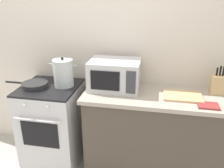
{
  "coord_description": "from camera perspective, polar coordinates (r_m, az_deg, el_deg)",
  "views": [
    {
      "loc": [
        0.74,
        -1.55,
        1.88
      ],
      "look_at": [
        0.33,
        0.6,
        1.0
      ],
      "focal_mm": 38.28,
      "sensor_mm": 36.0,
      "label": 1
    }
  ],
  "objects": [
    {
      "name": "cutting_board",
      "position": [
        2.37,
        16.51,
        -2.75
      ],
      "size": [
        0.36,
        0.26,
        0.02
      ],
      "primitive_type": "cube",
      "color": "tan",
      "rests_on": "countertop_right"
    },
    {
      "name": "stove",
      "position": [
        2.8,
        -13.9,
        -9.31
      ],
      "size": [
        0.6,
        0.64,
        0.92
      ],
      "color": "silver",
      "rests_on": "ground_plane"
    },
    {
      "name": "stock_pot",
      "position": [
        2.53,
        -11.55,
        2.6
      ],
      "size": [
        0.29,
        0.21,
        0.31
      ],
      "color": "silver",
      "rests_on": "stove"
    },
    {
      "name": "frying_pan",
      "position": [
        2.62,
        -18.05,
        -0.16
      ],
      "size": [
        0.47,
        0.27,
        0.05
      ],
      "color": "#28282B",
      "rests_on": "stove"
    },
    {
      "name": "back_wall",
      "position": [
        2.64,
        0.99,
        8.06
      ],
      "size": [
        4.4,
        0.1,
        2.5
      ],
      "primitive_type": "cube",
      "color": "silver",
      "rests_on": "ground_plane"
    },
    {
      "name": "knife_block",
      "position": [
        2.52,
        23.99,
        -0.08
      ],
      "size": [
        0.13,
        0.1,
        0.28
      ],
      "color": "tan",
      "rests_on": "countertop_right"
    },
    {
      "name": "microwave",
      "position": [
        2.41,
        0.64,
        2.21
      ],
      "size": [
        0.5,
        0.37,
        0.3
      ],
      "color": "silver",
      "rests_on": "countertop_right"
    },
    {
      "name": "oven_mitt",
      "position": [
        2.26,
        21.97,
        -4.79
      ],
      "size": [
        0.18,
        0.14,
        0.02
      ],
      "primitive_type": "cube",
      "color": "#993333",
      "rests_on": "countertop_right"
    },
    {
      "name": "countertop_right",
      "position": [
        2.39,
        13.78,
        -3.03
      ],
      "size": [
        1.7,
        0.6,
        0.04
      ],
      "primitive_type": "cube",
      "color": "#ADA393",
      "rests_on": "lower_cabinet_right"
    },
    {
      "name": "lower_cabinet_right",
      "position": [
        2.61,
        12.86,
        -12.22
      ],
      "size": [
        1.64,
        0.56,
        0.88
      ],
      "primitive_type": "cube",
      "color": "#4C4238",
      "rests_on": "ground_plane"
    }
  ]
}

